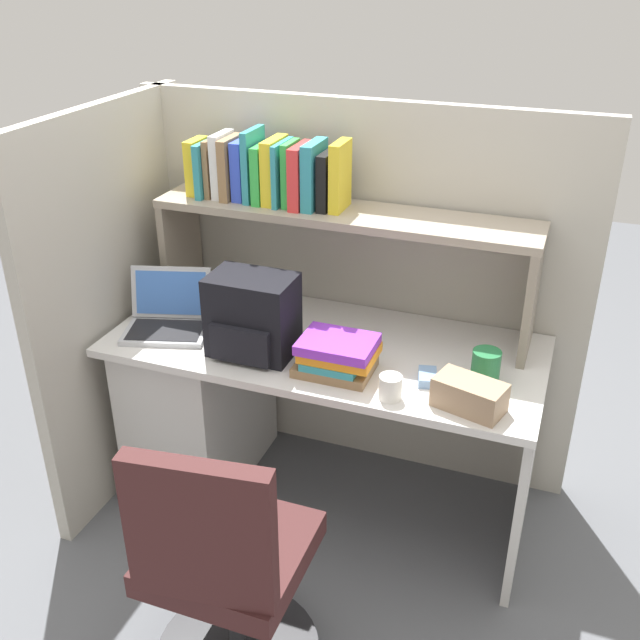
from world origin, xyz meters
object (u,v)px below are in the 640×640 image
Objects in this scene: laptop at (168,317)px; computer_mouse at (427,377)px; tissue_box at (469,395)px; office_chair at (226,580)px; snack_canister at (486,367)px; paper_cup at (390,387)px; backpack at (252,317)px.

computer_mouse is at bearing -1.69° from laptop.
computer_mouse is 0.47× the size of tissue_box.
laptop is 1.06m from office_chair.
laptop reaches higher than tissue_box.
laptop is at bearing -178.69° from snack_canister.
tissue_box is at bearing -139.17° from office_chair.
computer_mouse is at bearing 160.33° from tissue_box.
laptop is 4.52× the size of paper_cup.
office_chair is at bearing -51.73° from laptop.
tissue_box is 0.24× the size of office_chair.
office_chair is (-0.40, -0.74, -0.35)m from computer_mouse.
backpack is 1.36× the size of tissue_box.
paper_cup is at bearing -124.90° from office_chair.
laptop is at bearing 164.91° from computer_mouse.
snack_canister reaches higher than paper_cup.
snack_canister is at bearing 4.17° from computer_mouse.
snack_canister is at bearing 1.31° from laptop.
backpack is (0.38, -0.05, 0.09)m from laptop.
computer_mouse is 0.20m from snack_canister.
snack_canister is (0.27, 0.20, 0.02)m from paper_cup.
tissue_box reaches higher than computer_mouse.
paper_cup is at bearing -10.60° from laptop.
tissue_box is at bearing -6.61° from backpack.
backpack is at bearing 168.60° from computer_mouse.
paper_cup is 0.68× the size of snack_canister.
computer_mouse is 0.20m from tissue_box.
backpack reaches higher than paper_cup.
office_chair is (0.61, -0.77, -0.39)m from laptop.
laptop is at bearing -59.14° from office_chair.
tissue_box is (0.25, 0.03, 0.01)m from paper_cup.
backpack reaches higher than snack_canister.
snack_canister is (1.20, 0.03, 0.01)m from laptop.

